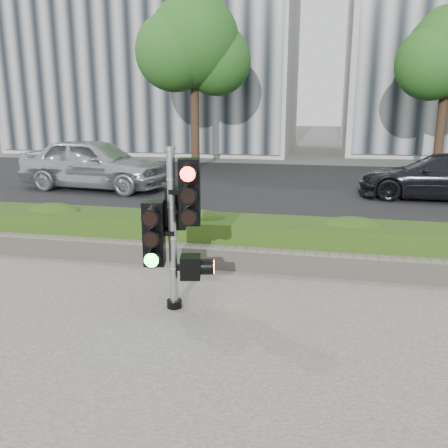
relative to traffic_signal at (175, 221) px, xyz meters
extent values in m
plane|color=#51514C|center=(0.85, -0.23, -1.20)|extent=(120.00, 120.00, 0.00)
cube|color=black|center=(0.85, 9.77, -1.19)|extent=(60.00, 13.00, 0.02)
cube|color=gray|center=(0.85, 2.92, -1.14)|extent=(60.00, 0.25, 0.12)
cube|color=gray|center=(0.85, 1.67, -1.00)|extent=(12.00, 0.32, 0.34)
cube|color=#4A7223|center=(0.85, 2.32, -0.83)|extent=(12.00, 1.00, 0.68)
cube|color=#B7B7B2|center=(-8.15, 22.77, 6.30)|extent=(16.00, 9.00, 15.00)
cylinder|color=black|center=(-3.65, 14.27, 0.81)|extent=(0.36, 0.36, 4.03)
sphere|color=#154C17|center=(-3.65, 14.27, 3.98)|extent=(3.74, 3.74, 3.74)
sphere|color=#154C17|center=(-2.78, 14.63, 3.26)|extent=(2.88, 2.88, 2.88)
sphere|color=#154C17|center=(-4.37, 13.84, 3.55)|extent=(3.17, 3.17, 3.17)
sphere|color=#154C17|center=(-3.65, 14.99, 4.84)|extent=(2.59, 2.59, 2.59)
cylinder|color=black|center=(6.35, 15.27, 0.59)|extent=(0.36, 0.36, 3.58)
sphere|color=#154C17|center=(5.71, 14.88, 3.02)|extent=(2.82, 2.82, 2.82)
sphere|color=#154C17|center=(6.35, 15.91, 4.17)|extent=(2.30, 2.30, 2.30)
cylinder|color=black|center=(-0.02, -0.04, -1.12)|extent=(0.20, 0.20, 0.10)
cylinder|color=gray|center=(-0.02, -0.04, -0.14)|extent=(0.11, 0.11, 2.07)
cylinder|color=gray|center=(-0.02, -0.04, 0.92)|extent=(0.13, 0.13, 0.05)
cube|color=#FF1107|center=(0.21, -0.02, 0.39)|extent=(0.31, 0.31, 0.83)
cube|color=#14E51E|center=(-0.24, -0.12, -0.14)|extent=(0.31, 0.31, 0.83)
cube|color=black|center=(-0.04, 0.20, 0.14)|extent=(0.31, 0.31, 0.57)
cube|color=orange|center=(0.19, 0.04, -0.62)|extent=(0.31, 0.31, 0.30)
imported|color=#B2B3B9|center=(-5.36, 8.33, -0.36)|extent=(5.00, 2.46, 1.64)
imported|color=black|center=(5.10, 8.83, -0.53)|extent=(4.61, 2.13, 1.30)
camera|label=1|loc=(1.84, -5.63, 1.44)|focal=38.00mm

